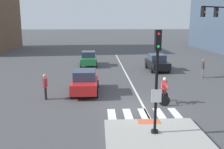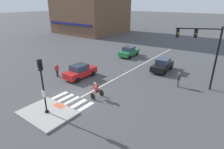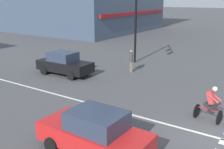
% 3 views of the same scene
% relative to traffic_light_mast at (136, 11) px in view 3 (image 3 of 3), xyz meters
% --- Properties ---
extents(ground_plane, '(300.00, 300.00, 0.00)m').
position_rel_traffic_light_mast_xyz_m(ground_plane, '(-8.59, -8.53, -4.41)').
color(ground_plane, '#474749').
extents(lane_centre_line, '(0.14, 28.00, 0.01)m').
position_rel_traffic_light_mast_xyz_m(lane_centre_line, '(-8.39, 1.47, -4.41)').
color(lane_centre_line, silver).
rests_on(lane_centre_line, ground).
extents(traffic_light_mast, '(3.76, 2.13, 6.40)m').
position_rel_traffic_light_mast_xyz_m(traffic_light_mast, '(0.00, 0.00, 0.00)').
color(traffic_light_mast, black).
rests_on(traffic_light_mast, ground).
extents(car_black_eastbound_far, '(1.94, 4.15, 1.64)m').
position_rel_traffic_light_mast_xyz_m(car_black_eastbound_far, '(-5.04, 2.97, -3.60)').
color(car_black_eastbound_far, black).
rests_on(car_black_eastbound_far, ground).
extents(car_red_westbound_near, '(1.89, 4.12, 1.64)m').
position_rel_traffic_light_mast_xyz_m(car_red_westbound_near, '(-11.98, -5.09, -3.60)').
color(car_red_westbound_near, red).
rests_on(car_red_westbound_near, ground).
extents(cyclist, '(0.82, 1.18, 1.68)m').
position_rel_traffic_light_mast_xyz_m(cyclist, '(-7.07, -7.77, -3.54)').
color(cyclist, black).
rests_on(cyclist, ground).
extents(pedestrian_waiting_far_side, '(0.33, 0.52, 1.67)m').
position_rel_traffic_light_mast_xyz_m(pedestrian_waiting_far_side, '(-1.76, -0.70, -3.43)').
color(pedestrian_waiting_far_side, '#6B6051').
rests_on(pedestrian_waiting_far_side, ground).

